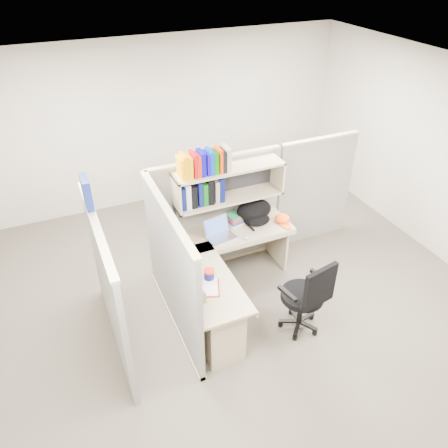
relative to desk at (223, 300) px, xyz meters
name	(u,v)px	position (x,y,z in m)	size (l,w,h in m)	color
ground	(243,302)	(0.41, 0.29, -0.44)	(6.00, 6.00, 0.00)	#37332B
room_shell	(247,191)	(0.41, 0.29, 1.18)	(6.00, 6.00, 6.00)	#A7A397
cubicle	(202,231)	(0.04, 0.74, 0.47)	(3.79, 1.84, 1.95)	#5E5E59
desk	(223,300)	(0.00, 0.00, 0.00)	(1.74, 1.75, 0.73)	tan
laptop	(221,230)	(0.30, 0.74, 0.42)	(0.35, 0.35, 0.25)	#ADADB2
backpack	(256,212)	(0.87, 0.91, 0.43)	(0.48, 0.37, 0.28)	black
orange_cap	(282,218)	(1.19, 0.77, 0.34)	(0.20, 0.23, 0.11)	#FF5916
snack_canister	(209,274)	(-0.12, 0.10, 0.35)	(0.12, 0.12, 0.12)	#100F5A
tissue_box	(197,295)	(-0.37, -0.20, 0.40)	(0.13, 0.13, 0.21)	#876D4C
mouse	(247,238)	(0.59, 0.60, 0.31)	(0.10, 0.07, 0.04)	#7D98B1
paper_cup	(220,222)	(0.41, 1.03, 0.34)	(0.06, 0.06, 0.09)	white
book_stack	(234,219)	(0.59, 1.01, 0.35)	(0.18, 0.24, 0.12)	gray
loose_paper	(208,287)	(-0.19, -0.04, 0.29)	(0.21, 0.28, 0.00)	white
task_chair	(304,306)	(0.84, -0.40, -0.07)	(0.58, 0.54, 1.04)	black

